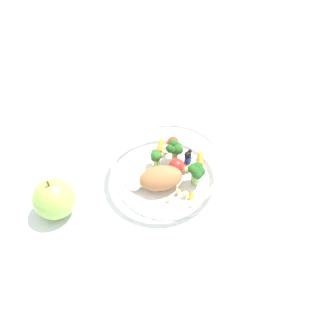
# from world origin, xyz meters

# --- Properties ---
(ground_plane) EXTENTS (2.40, 2.40, 0.00)m
(ground_plane) POSITION_xyz_m (0.00, 0.00, 0.00)
(ground_plane) COLOR white
(food_container) EXTENTS (0.22, 0.22, 0.06)m
(food_container) POSITION_xyz_m (0.00, 0.01, 0.03)
(food_container) COLOR white
(food_container) RESTS_ON ground_plane
(loose_apple) EXTENTS (0.08, 0.08, 0.09)m
(loose_apple) POSITION_xyz_m (0.01, 0.23, 0.04)
(loose_apple) COLOR #8CB74C
(loose_apple) RESTS_ON ground_plane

